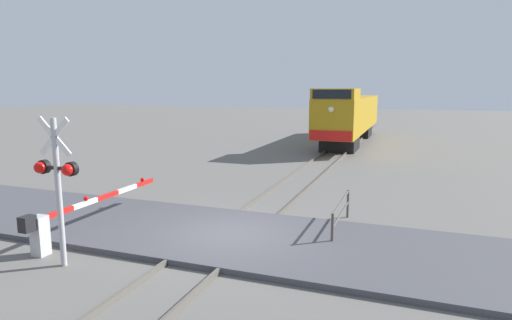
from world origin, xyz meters
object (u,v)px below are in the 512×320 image
object	(u,v)px
guard_railing	(341,211)
locomotive	(350,115)
crossing_signal	(57,177)
crossing_gate	(61,220)

from	to	relation	value
guard_railing	locomotive	bearing A→B (deg)	97.66
locomotive	guard_railing	xyz separation A→B (m)	(2.90, -21.56, -1.56)
locomotive	guard_railing	size ratio (longest dim) A/B	5.63
locomotive	guard_railing	distance (m)	21.81
crossing_signal	guard_railing	distance (m)	8.01
crossing_signal	crossing_gate	world-z (taller)	crossing_signal
locomotive	guard_railing	bearing A→B (deg)	-82.34
crossing_signal	locomotive	bearing A→B (deg)	83.38
locomotive	crossing_gate	bearing A→B (deg)	-99.29
locomotive	crossing_signal	size ratio (longest dim) A/B	4.53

